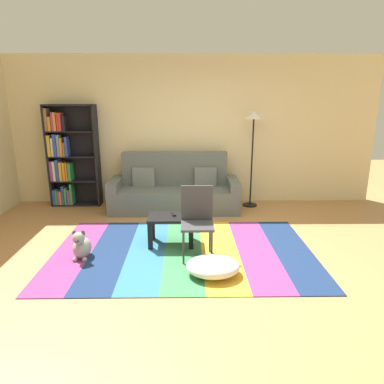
{
  "coord_description": "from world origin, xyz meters",
  "views": [
    {
      "loc": [
        -0.12,
        -4.01,
        1.97
      ],
      "look_at": [
        -0.05,
        0.79,
        0.65
      ],
      "focal_mm": 32.53,
      "sensor_mm": 36.0,
      "label": 1
    }
  ],
  "objects_px": {
    "pouf": "(213,266)",
    "coffee_table": "(171,222)",
    "couch": "(175,191)",
    "dog": "(82,246)",
    "folding_chair": "(197,216)",
    "bookshelf": "(67,158)",
    "standing_lamp": "(253,127)",
    "tv_remote": "(174,214)"
  },
  "relations": [
    {
      "from": "pouf",
      "to": "coffee_table",
      "type": "bearing_deg",
      "value": 120.29
    },
    {
      "from": "couch",
      "to": "dog",
      "type": "height_order",
      "value": "couch"
    },
    {
      "from": "dog",
      "to": "folding_chair",
      "type": "distance_m",
      "value": 1.5
    },
    {
      "from": "pouf",
      "to": "bookshelf",
      "type": "bearing_deg",
      "value": 132.18
    },
    {
      "from": "bookshelf",
      "to": "standing_lamp",
      "type": "relative_size",
      "value": 1.06
    },
    {
      "from": "standing_lamp",
      "to": "bookshelf",
      "type": "bearing_deg",
      "value": 178.01
    },
    {
      "from": "couch",
      "to": "pouf",
      "type": "height_order",
      "value": "couch"
    },
    {
      "from": "bookshelf",
      "to": "coffee_table",
      "type": "distance_m",
      "value": 2.77
    },
    {
      "from": "pouf",
      "to": "tv_remote",
      "type": "xyz_separation_m",
      "value": [
        -0.47,
        0.93,
        0.31
      ]
    },
    {
      "from": "pouf",
      "to": "folding_chair",
      "type": "distance_m",
      "value": 0.69
    },
    {
      "from": "dog",
      "to": "standing_lamp",
      "type": "bearing_deg",
      "value": 40.77
    },
    {
      "from": "pouf",
      "to": "tv_remote",
      "type": "bearing_deg",
      "value": 117.16
    },
    {
      "from": "couch",
      "to": "coffee_table",
      "type": "relative_size",
      "value": 3.64
    },
    {
      "from": "coffee_table",
      "to": "folding_chair",
      "type": "height_order",
      "value": "folding_chair"
    },
    {
      "from": "bookshelf",
      "to": "pouf",
      "type": "xyz_separation_m",
      "value": [
        2.48,
        -2.74,
        -0.77
      ]
    },
    {
      "from": "folding_chair",
      "to": "coffee_table",
      "type": "bearing_deg",
      "value": -173.06
    },
    {
      "from": "dog",
      "to": "couch",
      "type": "bearing_deg",
      "value": 61.08
    },
    {
      "from": "tv_remote",
      "to": "bookshelf",
      "type": "bearing_deg",
      "value": 126.62
    },
    {
      "from": "bookshelf",
      "to": "standing_lamp",
      "type": "bearing_deg",
      "value": -1.99
    },
    {
      "from": "pouf",
      "to": "dog",
      "type": "height_order",
      "value": "dog"
    },
    {
      "from": "couch",
      "to": "tv_remote",
      "type": "bearing_deg",
      "value": -88.52
    },
    {
      "from": "standing_lamp",
      "to": "pouf",
      "type": "bearing_deg",
      "value": -108.68
    },
    {
      "from": "coffee_table",
      "to": "folding_chair",
      "type": "distance_m",
      "value": 0.54
    },
    {
      "from": "couch",
      "to": "tv_remote",
      "type": "xyz_separation_m",
      "value": [
        0.04,
        -1.53,
        0.08
      ]
    },
    {
      "from": "coffee_table",
      "to": "tv_remote",
      "type": "height_order",
      "value": "tv_remote"
    },
    {
      "from": "folding_chair",
      "to": "tv_remote",
      "type": "bearing_deg",
      "value": 179.94
    },
    {
      "from": "pouf",
      "to": "dog",
      "type": "distance_m",
      "value": 1.68
    },
    {
      "from": "dog",
      "to": "standing_lamp",
      "type": "height_order",
      "value": "standing_lamp"
    },
    {
      "from": "couch",
      "to": "tv_remote",
      "type": "height_order",
      "value": "couch"
    },
    {
      "from": "couch",
      "to": "bookshelf",
      "type": "relative_size",
      "value": 1.23
    },
    {
      "from": "tv_remote",
      "to": "coffee_table",
      "type": "bearing_deg",
      "value": -134.18
    },
    {
      "from": "coffee_table",
      "to": "pouf",
      "type": "bearing_deg",
      "value": -59.71
    },
    {
      "from": "bookshelf",
      "to": "coffee_table",
      "type": "xyz_separation_m",
      "value": [
        1.97,
        -1.87,
        -0.56
      ]
    },
    {
      "from": "couch",
      "to": "standing_lamp",
      "type": "height_order",
      "value": "standing_lamp"
    },
    {
      "from": "bookshelf",
      "to": "folding_chair",
      "type": "height_order",
      "value": "bookshelf"
    },
    {
      "from": "standing_lamp",
      "to": "folding_chair",
      "type": "relative_size",
      "value": 1.93
    },
    {
      "from": "tv_remote",
      "to": "standing_lamp",
      "type": "bearing_deg",
      "value": 39.96
    },
    {
      "from": "folding_chair",
      "to": "couch",
      "type": "bearing_deg",
      "value": 152.86
    },
    {
      "from": "dog",
      "to": "standing_lamp",
      "type": "relative_size",
      "value": 0.23
    },
    {
      "from": "bookshelf",
      "to": "folding_chair",
      "type": "distance_m",
      "value": 3.22
    },
    {
      "from": "coffee_table",
      "to": "folding_chair",
      "type": "xyz_separation_m",
      "value": [
        0.34,
        -0.35,
        0.21
      ]
    },
    {
      "from": "couch",
      "to": "standing_lamp",
      "type": "relative_size",
      "value": 1.3
    }
  ]
}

